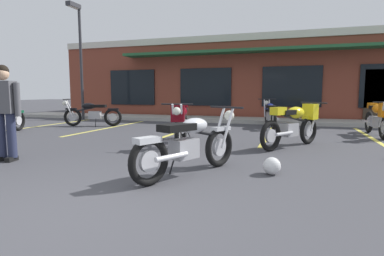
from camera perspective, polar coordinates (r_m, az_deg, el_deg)
ground_plane at (r=6.18m, az=-0.96°, el=-4.65°), size 80.00×80.00×0.00m
sidewalk_kerb at (r=12.97m, az=9.26°, el=1.46°), size 22.00×1.80×0.14m
brick_storefront_building at (r=17.03m, az=11.57°, el=8.68°), size 18.76×7.18×3.74m
painted_stall_lines at (r=9.45m, az=5.86°, el=-0.76°), size 13.40×4.80×0.01m
motorcycle_foreground_classic at (r=4.50m, az=-0.50°, el=-2.89°), size 1.18×1.96×0.98m
motorcycle_red_sportbike at (r=9.87m, az=30.95°, el=1.71°), size 0.66×2.11×0.98m
motorcycle_black_cruiser at (r=7.18m, az=18.28°, el=0.84°), size 1.37×1.85×0.98m
motorcycle_silver_naked at (r=10.98m, az=14.21°, el=2.49°), size 0.85×2.08×0.98m
motorcycle_blue_standard at (r=10.55m, az=-31.50°, el=1.57°), size 0.93×2.06×0.98m
motorcycle_green_cafe_racer at (r=7.27m, az=-2.04°, el=1.23°), size 0.89×2.07×0.98m
motorcycle_cream_vintage at (r=11.66m, az=-17.92°, el=2.60°), size 2.04×0.99×0.98m
person_in_black_shirt at (r=6.30m, az=-31.26°, el=3.33°), size 0.61×0.33×1.68m
helmet_on_pavement at (r=4.72m, az=14.48°, el=-6.77°), size 0.26×0.26×0.26m
parking_lot_lamp_post at (r=14.77m, az=-20.11°, el=13.97°), size 0.24×0.76×4.95m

